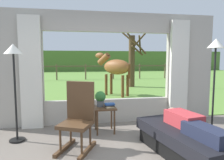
% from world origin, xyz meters
% --- Properties ---
extents(back_wall_with_window, '(5.20, 0.12, 2.55)m').
position_xyz_m(back_wall_with_window, '(0.00, 2.26, 1.25)').
color(back_wall_with_window, '#ADA599').
rests_on(back_wall_with_window, ground_plane).
extents(curtain_panel_left, '(0.44, 0.10, 2.40)m').
position_xyz_m(curtain_panel_left, '(-1.69, 2.12, 1.20)').
color(curtain_panel_left, silver).
rests_on(curtain_panel_left, ground_plane).
extents(curtain_panel_right, '(0.44, 0.10, 2.40)m').
position_xyz_m(curtain_panel_right, '(1.69, 2.12, 1.20)').
color(curtain_panel_right, silver).
rests_on(curtain_panel_right, ground_plane).
extents(outdoor_pasture_lawn, '(36.00, 21.68, 0.02)m').
position_xyz_m(outdoor_pasture_lawn, '(0.00, 13.16, 0.01)').
color(outdoor_pasture_lawn, olive).
rests_on(outdoor_pasture_lawn, ground_plane).
extents(distant_hill_ridge, '(36.00, 2.00, 2.40)m').
position_xyz_m(distant_hill_ridge, '(0.00, 23.00, 1.20)').
color(distant_hill_ridge, '#4E7031').
rests_on(distant_hill_ridge, ground_plane).
extents(recliner_sofa, '(1.20, 1.84, 0.42)m').
position_xyz_m(recliner_sofa, '(0.93, 0.35, 0.22)').
color(recliner_sofa, black).
rests_on(recliner_sofa, ground_plane).
extents(reclining_person, '(0.44, 1.43, 0.22)m').
position_xyz_m(reclining_person, '(0.93, 0.30, 0.52)').
color(reclining_person, '#B23338').
rests_on(reclining_person, recliner_sofa).
extents(rocking_chair, '(0.71, 0.81, 1.12)m').
position_xyz_m(rocking_chair, '(-0.73, 0.89, 0.55)').
color(rocking_chair, '#4C331E').
rests_on(rocking_chair, ground_plane).
extents(side_table, '(0.44, 0.44, 0.52)m').
position_xyz_m(side_table, '(-0.19, 1.60, 0.43)').
color(side_table, '#4C331E').
rests_on(side_table, ground_plane).
extents(potted_plant, '(0.22, 0.22, 0.32)m').
position_xyz_m(potted_plant, '(-0.27, 1.66, 0.70)').
color(potted_plant, '#4C5156').
rests_on(potted_plant, side_table).
extents(book_stack, '(0.22, 0.16, 0.09)m').
position_xyz_m(book_stack, '(-0.10, 1.54, 0.57)').
color(book_stack, beige).
rests_on(book_stack, side_table).
extents(floor_lamp_left, '(0.32, 0.32, 1.76)m').
position_xyz_m(floor_lamp_left, '(-1.83, 1.42, 1.42)').
color(floor_lamp_left, black).
rests_on(floor_lamp_left, ground_plane).
extents(floor_lamp_right, '(0.32, 0.32, 1.88)m').
position_xyz_m(floor_lamp_right, '(1.89, 1.09, 1.52)').
color(floor_lamp_right, black).
rests_on(floor_lamp_right, ground_plane).
extents(horse, '(1.44, 1.61, 1.73)m').
position_xyz_m(horse, '(0.82, 5.67, 1.16)').
color(horse, brown).
rests_on(horse, outdoor_pasture_lawn).
extents(pasture_tree, '(1.41, 1.53, 2.97)m').
position_xyz_m(pasture_tree, '(2.21, 8.06, 1.50)').
color(pasture_tree, '#4C3823').
rests_on(pasture_tree, outdoor_pasture_lawn).
extents(pasture_fence_line, '(16.10, 0.10, 1.10)m').
position_xyz_m(pasture_fence_line, '(0.00, 12.39, 0.74)').
color(pasture_fence_line, brown).
rests_on(pasture_fence_line, outdoor_pasture_lawn).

